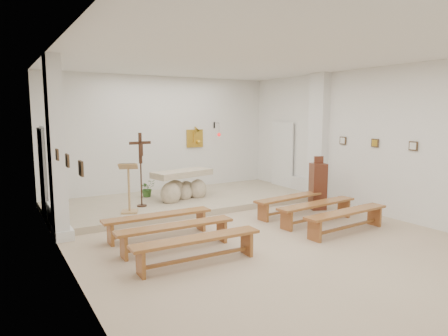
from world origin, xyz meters
TOP-DOWN VIEW (x-y plane):
  - ground at (0.00, 0.00)m, footprint 7.00×10.00m
  - wall_left at (-3.49, 0.00)m, footprint 0.02×10.00m
  - wall_right at (3.49, 0.00)m, footprint 0.02×10.00m
  - wall_back at (0.00, 4.99)m, footprint 7.00×0.02m
  - ceiling at (0.00, 0.00)m, footprint 7.00×10.00m
  - sanctuary_platform at (0.00, 3.50)m, footprint 6.98×3.00m
  - pilaster_left at (-3.37, 2.00)m, footprint 0.26×0.55m
  - pilaster_right at (3.37, 2.00)m, footprint 0.26×0.55m
  - gold_wall_relief at (1.05, 4.96)m, footprint 0.55×0.04m
  - sanctuary_lamp at (1.75, 4.71)m, footprint 0.11×0.36m
  - station_frame_left_front at (-3.47, -0.80)m, footprint 0.03×0.20m
  - station_frame_left_mid at (-3.47, 0.20)m, footprint 0.03×0.20m
  - station_frame_left_rear at (-3.47, 1.20)m, footprint 0.03×0.20m
  - station_frame_right_front at (3.47, -0.80)m, footprint 0.03×0.20m
  - station_frame_right_mid at (3.47, 0.20)m, footprint 0.03×0.20m
  - station_frame_right_rear at (3.47, 1.20)m, footprint 0.03×0.20m
  - radiator_left at (-3.43, 2.70)m, footprint 0.10×0.85m
  - radiator_right at (3.43, 2.70)m, footprint 0.10×0.85m
  - altar at (-0.11, 3.43)m, footprint 1.73×0.98m
  - lectern at (-1.77, 2.70)m, footprint 0.51×0.48m
  - crucifix_stand at (-1.32, 3.16)m, footprint 0.55×0.24m
  - potted_plant at (-0.81, 4.19)m, footprint 0.47×0.42m
  - donation_pedestal at (2.64, 1.20)m, footprint 0.47×0.47m
  - bench_left_front at (-1.70, 1.09)m, footprint 2.18×0.36m
  - bench_right_front at (1.70, 1.09)m, footprint 2.20×0.60m
  - bench_left_second at (-1.70, 0.24)m, footprint 2.18×0.39m
  - bench_right_second at (1.70, 0.24)m, footprint 2.20×0.54m
  - bench_left_third at (-1.70, -0.61)m, footprint 2.19×0.40m
  - bench_right_third at (1.70, -0.61)m, footprint 2.20×0.50m

SIDE VIEW (x-z plane):
  - ground at x=0.00m, z-range 0.00..0.00m
  - sanctuary_platform at x=0.00m, z-range 0.00..0.15m
  - radiator_left at x=-3.43m, z-range 0.01..0.53m
  - radiator_right at x=3.43m, z-range 0.01..0.53m
  - bench_left_front at x=-1.70m, z-range 0.12..0.58m
  - bench_right_front at x=1.70m, z-range 0.12..0.58m
  - bench_left_second at x=-1.70m, z-range 0.12..0.58m
  - bench_right_second at x=1.70m, z-range 0.12..0.58m
  - bench_left_third at x=-1.70m, z-range 0.12..0.58m
  - bench_right_third at x=1.70m, z-range 0.12..0.58m
  - potted_plant at x=-0.81m, z-range 0.15..0.62m
  - altar at x=-0.11m, z-range 0.05..0.90m
  - donation_pedestal at x=2.64m, z-range -0.08..1.28m
  - lectern at x=-1.77m, z-range 0.14..1.33m
  - crucifix_stand at x=-1.32m, z-range 0.29..2.10m
  - gold_wall_relief at x=1.05m, z-range 1.38..1.92m
  - station_frame_left_front at x=-3.47m, z-range 1.62..1.82m
  - station_frame_left_mid at x=-3.47m, z-range 1.62..1.82m
  - station_frame_left_rear at x=-3.47m, z-range 1.62..1.82m
  - station_frame_right_front at x=3.47m, z-range 1.62..1.82m
  - station_frame_right_mid at x=3.47m, z-range 1.62..1.82m
  - station_frame_right_rear at x=3.47m, z-range 1.62..1.82m
  - wall_left at x=-3.49m, z-range 0.00..3.50m
  - wall_right at x=3.49m, z-range 0.00..3.50m
  - wall_back at x=0.00m, z-range 0.00..3.50m
  - pilaster_left at x=-3.37m, z-range 0.00..3.50m
  - pilaster_right at x=3.37m, z-range 0.00..3.50m
  - sanctuary_lamp at x=1.75m, z-range 1.59..2.03m
  - ceiling at x=0.00m, z-range 3.48..3.50m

